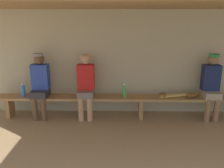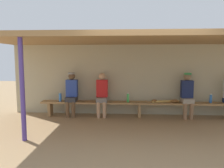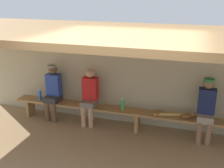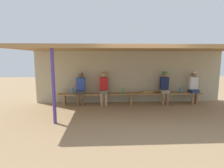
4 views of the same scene
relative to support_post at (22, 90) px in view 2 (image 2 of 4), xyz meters
The scene contains 14 objects.
ground_plane 2.87m from the support_post, 11.97° to the left, with size 24.00×24.00×0.00m, color #9E7F59.
back_wall 3.64m from the support_post, 44.51° to the left, with size 8.00×0.20×2.20m, color #B7AD8C.
dugout_roof 3.10m from the support_post, 25.73° to the left, with size 8.00×2.80×0.12m, color #9E7547.
support_post is the anchor object (origin of this frame).
bench 3.41m from the support_post, 38.99° to the left, with size 6.00×0.36×0.46m.
player_in_red 4.54m from the support_post, 27.71° to the left, with size 0.34×0.42×1.34m.
player_in_blue 2.59m from the support_post, 55.22° to the left, with size 0.34×0.42×1.34m.
player_with_sunglasses 2.20m from the support_post, 76.05° to the left, with size 0.34×0.42×1.34m.
water_bottle_blue 5.18m from the support_post, 24.32° to the left, with size 0.07×0.07×0.26m.
water_bottle_orange 2.13m from the support_post, 85.07° to the left, with size 0.08×0.08×0.27m.
water_bottle_clear 3.11m from the support_post, 42.83° to the left, with size 0.06×0.06×0.28m.
baseball_glove_dark_brown 3.73m from the support_post, 34.32° to the left, with size 0.24×0.17×0.09m, color brown.
baseball_glove_worn 4.23m from the support_post, 29.92° to the left, with size 0.24×0.17×0.09m, color brown.
baseball_bat 4.03m from the support_post, 31.85° to the left, with size 0.07×0.07×0.85m, color tan.
Camera 2 is at (-0.42, -5.01, 1.75)m, focal length 35.20 mm.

